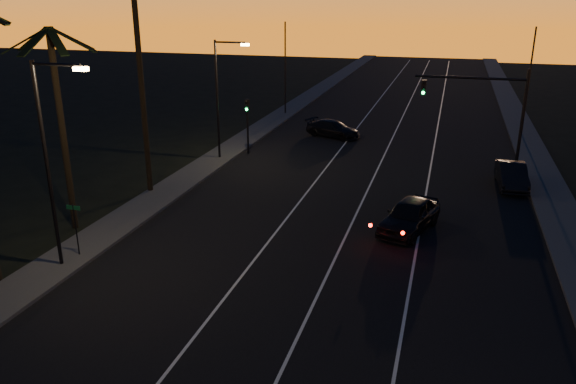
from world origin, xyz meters
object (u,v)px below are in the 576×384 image
(signal_mast, at_px, (486,102))
(lead_car, at_px, (409,215))
(right_car, at_px, (512,176))
(cross_car, at_px, (333,129))

(signal_mast, xyz_separation_m, lead_car, (-3.69, -11.59, -3.95))
(lead_car, xyz_separation_m, right_car, (5.56, 8.76, -0.06))
(lead_car, relative_size, right_car, 1.21)
(lead_car, distance_m, right_car, 10.37)
(signal_mast, distance_m, cross_car, 14.16)
(lead_car, xyz_separation_m, cross_car, (-7.88, 18.64, -0.13))
(signal_mast, relative_size, cross_car, 1.38)
(right_car, bearing_deg, signal_mast, 123.40)
(cross_car, bearing_deg, signal_mast, -31.36)
(lead_car, bearing_deg, signal_mast, 72.31)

